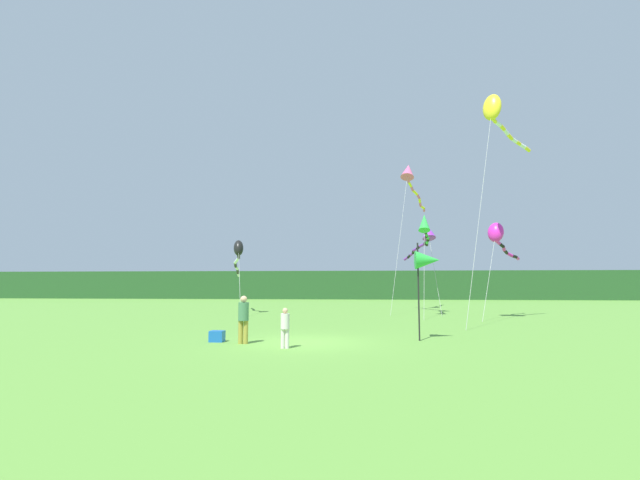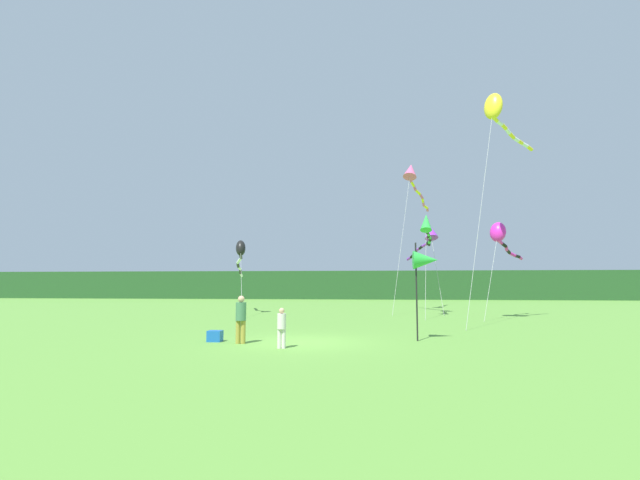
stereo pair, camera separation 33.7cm
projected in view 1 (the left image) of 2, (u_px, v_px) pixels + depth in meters
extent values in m
plane|color=#5B9338|center=(304.00, 342.00, 15.86)|extent=(120.00, 120.00, 0.00)
cube|color=#234C23|center=(346.00, 285.00, 60.64)|extent=(108.00, 3.04, 3.84)
cylinder|color=olive|center=(241.00, 332.00, 15.48)|extent=(0.17, 0.17, 0.80)
cylinder|color=olive|center=(246.00, 332.00, 15.47)|extent=(0.17, 0.17, 0.80)
cylinder|color=#3F724C|center=(244.00, 311.00, 15.55)|extent=(0.37, 0.37, 0.63)
sphere|color=tan|center=(244.00, 299.00, 15.59)|extent=(0.23, 0.23, 0.23)
cylinder|color=silver|center=(283.00, 339.00, 14.35)|extent=(0.13, 0.13, 0.63)
cylinder|color=silver|center=(287.00, 339.00, 14.34)|extent=(0.13, 0.13, 0.63)
cylinder|color=silver|center=(285.00, 321.00, 14.40)|extent=(0.29, 0.29, 0.50)
sphere|color=tan|center=(285.00, 311.00, 14.43)|extent=(0.18, 0.18, 0.18)
cube|color=#1959B2|center=(217.00, 336.00, 15.99)|extent=(0.50, 0.41, 0.40)
cylinder|color=black|center=(419.00, 291.00, 16.42)|extent=(0.06, 0.06, 3.63)
cone|color=green|center=(427.00, 260.00, 16.50)|extent=(0.90, 0.70, 0.70)
cylinder|color=#B2B2B2|center=(435.00, 272.00, 30.18)|extent=(0.44, 2.37, 5.84)
cone|color=purple|center=(428.00, 231.00, 31.65)|extent=(1.15, 1.44, 1.39)
cylinder|color=purple|center=(427.00, 239.00, 31.91)|extent=(0.25, 0.71, 0.39)
cylinder|color=black|center=(425.00, 243.00, 32.54)|extent=(0.26, 0.71, 0.36)
cylinder|color=purple|center=(422.00, 245.00, 33.15)|extent=(0.44, 0.70, 0.31)
cylinder|color=black|center=(419.00, 247.00, 33.76)|extent=(0.35, 0.71, 0.32)
cylinder|color=purple|center=(415.00, 249.00, 34.38)|extent=(0.40, 0.70, 0.29)
cylinder|color=black|center=(413.00, 252.00, 35.00)|extent=(0.22, 0.70, 0.36)
cylinder|color=purple|center=(412.00, 254.00, 35.62)|extent=(0.31, 0.70, 0.30)
cylinder|color=black|center=(409.00, 256.00, 36.25)|extent=(0.36, 0.72, 0.37)
cylinder|color=purple|center=(406.00, 258.00, 36.86)|extent=(0.42, 0.71, 0.34)
cylinder|color=#B2B2B2|center=(400.00, 237.00, 31.84)|extent=(1.83, 4.39, 10.87)
cone|color=#E5598C|center=(408.00, 171.00, 34.46)|extent=(1.51, 1.72, 1.50)
cylinder|color=#E5598C|center=(408.00, 179.00, 34.74)|extent=(0.31, 0.80, 0.42)
cylinder|color=yellow|center=(410.00, 184.00, 35.38)|extent=(0.48, 0.79, 0.40)
cylinder|color=#E5598C|center=(412.00, 188.00, 36.00)|extent=(0.41, 0.79, 0.39)
cylinder|color=yellow|center=(415.00, 192.00, 36.58)|extent=(0.61, 0.75, 0.42)
cylinder|color=#E5598C|center=(418.00, 196.00, 37.14)|extent=(0.48, 0.79, 0.40)
cylinder|color=yellow|center=(420.00, 200.00, 37.78)|extent=(0.34, 0.79, 0.39)
cylinder|color=#E5598C|center=(420.00, 204.00, 38.44)|extent=(0.36, 0.80, 0.41)
cylinder|color=yellow|center=(422.00, 207.00, 39.05)|extent=(0.55, 0.74, 0.31)
cylinder|color=#E5598C|center=(424.00, 210.00, 39.66)|extent=(0.33, 0.77, 0.32)
cylinder|color=#B2B2B2|center=(424.00, 269.00, 26.97)|extent=(0.51, 2.41, 6.03)
cone|color=green|center=(424.00, 222.00, 28.42)|extent=(0.95, 1.25, 1.35)
cylinder|color=green|center=(425.00, 231.00, 28.55)|extent=(0.30, 0.47, 0.29)
cylinder|color=black|center=(425.00, 232.00, 28.91)|extent=(0.28, 0.45, 0.25)
cylinder|color=green|center=(426.00, 234.00, 29.27)|extent=(0.33, 0.47, 0.29)
cylinder|color=black|center=(426.00, 236.00, 29.63)|extent=(0.22, 0.44, 0.27)
cylinder|color=green|center=(427.00, 238.00, 29.98)|extent=(0.36, 0.46, 0.25)
cylinder|color=black|center=(428.00, 239.00, 30.32)|extent=(0.25, 0.47, 0.31)
cylinder|color=green|center=(427.00, 242.00, 30.69)|extent=(0.22, 0.46, 0.32)
cylinder|color=black|center=(427.00, 244.00, 31.06)|extent=(0.26, 0.47, 0.31)
cylinder|color=#B2B2B2|center=(480.00, 209.00, 21.87)|extent=(2.46, 3.03, 11.58)
ellipsoid|color=yellow|center=(492.00, 107.00, 23.82)|extent=(1.37, 1.36, 1.63)
cylinder|color=yellow|center=(494.00, 120.00, 23.94)|extent=(0.45, 0.53, 0.25)
cylinder|color=white|center=(498.00, 124.00, 24.28)|extent=(0.51, 0.51, 0.28)
cylinder|color=yellow|center=(502.00, 127.00, 24.59)|extent=(0.50, 0.53, 0.31)
cylinder|color=white|center=(506.00, 132.00, 24.92)|extent=(0.49, 0.55, 0.33)
cylinder|color=yellow|center=(510.00, 136.00, 25.23)|extent=(0.53, 0.53, 0.36)
cylinder|color=white|center=(514.00, 140.00, 25.53)|extent=(0.50, 0.50, 0.26)
cylinder|color=yellow|center=(518.00, 143.00, 25.84)|extent=(0.50, 0.51, 0.25)
cylinder|color=white|center=(522.00, 146.00, 26.12)|extent=(0.54, 0.48, 0.29)
cylinder|color=yellow|center=(527.00, 149.00, 26.38)|extent=(0.54, 0.50, 0.32)
cylinder|color=#B2B2B2|center=(240.00, 281.00, 28.62)|extent=(1.48, 4.40, 4.62)
ellipsoid|color=black|center=(239.00, 248.00, 31.08)|extent=(1.03, 1.41, 1.43)
cylinder|color=black|center=(239.00, 256.00, 31.51)|extent=(0.44, 1.03, 0.37)
cylinder|color=white|center=(237.00, 260.00, 32.40)|extent=(0.71, 0.99, 0.49)
cylinder|color=black|center=(235.00, 265.00, 33.30)|extent=(0.43, 1.05, 0.45)
cylinder|color=white|center=(237.00, 268.00, 34.25)|extent=(0.33, 1.03, 0.34)
cylinder|color=black|center=(238.00, 271.00, 35.20)|extent=(0.46, 1.06, 0.49)
cylinder|color=white|center=(238.00, 275.00, 36.14)|extent=(0.38, 1.04, 0.40)
cylinder|color=#B2B2B2|center=(489.00, 275.00, 25.73)|extent=(1.56, 2.17, 5.23)
ellipsoid|color=#E026B2|center=(496.00, 232.00, 26.98)|extent=(1.43, 1.47, 1.42)
cylinder|color=#E026B2|center=(498.00, 242.00, 27.15)|extent=(0.52, 0.63, 0.33)
cylinder|color=black|center=(501.00, 245.00, 27.56)|extent=(0.56, 0.61, 0.36)
cylinder|color=#E026B2|center=(504.00, 248.00, 28.00)|extent=(0.42, 0.67, 0.37)
cylinder|color=black|center=(506.00, 252.00, 28.46)|extent=(0.51, 0.64, 0.35)
cylinder|color=#E026B2|center=(509.00, 254.00, 28.84)|extent=(0.61, 0.57, 0.35)
cylinder|color=black|center=(514.00, 256.00, 29.18)|extent=(0.57, 0.57, 0.26)
cylinder|color=#E026B2|center=(517.00, 258.00, 29.60)|extent=(0.47, 0.63, 0.28)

